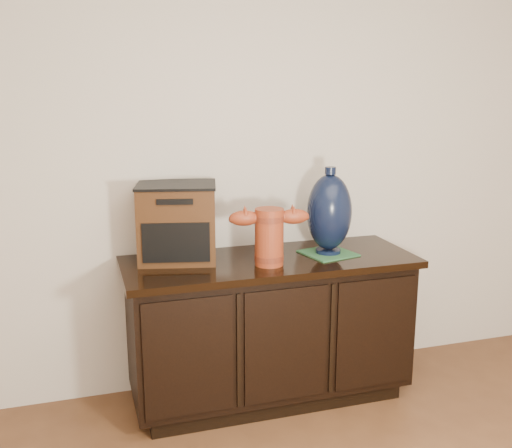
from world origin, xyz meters
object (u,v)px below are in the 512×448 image
object	(u,v)px
lamp_base	(329,213)
tv_radio	(177,222)
sideboard	(269,327)
spray_can	(262,238)
terracotta_vessel	(269,233)

from	to	relation	value
lamp_base	tv_radio	bearing A→B (deg)	170.55
sideboard	tv_radio	size ratio (longest dim) A/B	3.34
lamp_base	spray_can	xyz separation A→B (m)	(-0.32, 0.12, -0.14)
lamp_base	spray_can	world-z (taller)	lamp_base
sideboard	spray_can	xyz separation A→B (m)	(-0.01, 0.11, 0.45)
sideboard	lamp_base	world-z (taller)	lamp_base
tv_radio	lamp_base	bearing A→B (deg)	3.41
tv_radio	spray_can	xyz separation A→B (m)	(0.43, -0.00, -0.11)
tv_radio	lamp_base	size ratio (longest dim) A/B	0.99
terracotta_vessel	tv_radio	size ratio (longest dim) A/B	0.90
sideboard	lamp_base	bearing A→B (deg)	-1.25
terracotta_vessel	lamp_base	bearing A→B (deg)	22.48
sideboard	tv_radio	bearing A→B (deg)	164.91
sideboard	lamp_base	distance (m)	0.66
terracotta_vessel	tv_radio	world-z (taller)	tv_radio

